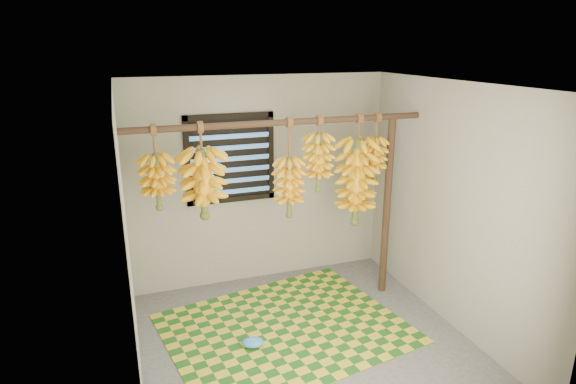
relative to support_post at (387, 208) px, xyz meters
name	(u,v)px	position (x,y,z in m)	size (l,w,h in m)	color
floor	(307,345)	(-1.20, -0.70, -1.00)	(3.00, 3.00, 0.01)	#4C4C4C
ceiling	(311,85)	(-1.20, -0.70, 1.40)	(3.00, 3.00, 0.01)	silver
wall_back	(260,181)	(-1.20, 0.80, 0.20)	(3.00, 0.01, 2.40)	gray
wall_left	(128,250)	(-2.71, -0.70, 0.20)	(0.01, 3.00, 2.40)	gray
wall_right	(453,207)	(0.30, -0.70, 0.20)	(0.01, 3.00, 2.40)	gray
window	(230,159)	(-1.55, 0.78, 0.50)	(1.00, 0.04, 1.00)	black
hanging_pole	(283,123)	(-1.20, 0.00, 1.00)	(0.06, 0.06, 3.00)	#473121
support_post	(387,208)	(0.00, 0.00, 0.00)	(0.08, 0.08, 2.00)	#473121
woven_mat	(285,328)	(-1.31, -0.38, -0.99)	(2.25, 1.80, 0.01)	#1F5619
plastic_bag	(253,342)	(-1.70, -0.57, -0.95)	(0.21, 0.15, 0.08)	#3D8BE4
banana_bunch_a	(158,182)	(-2.40, 0.00, 0.53)	(0.32, 0.32, 0.79)	brown
banana_bunch_b	(203,184)	(-1.99, 0.00, 0.47)	(0.41, 0.41, 0.92)	brown
banana_bunch_c	(289,187)	(-1.14, 0.00, 0.35)	(0.31, 0.31, 1.01)	brown
banana_bunch_d	(318,162)	(-0.82, 0.00, 0.58)	(0.31, 0.31, 0.77)	brown
banana_bunch_e	(356,182)	(-0.39, 0.00, 0.33)	(0.44, 0.44, 1.18)	brown
banana_bunch_f	(375,159)	(-0.18, 0.00, 0.57)	(0.26, 0.26, 0.73)	brown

